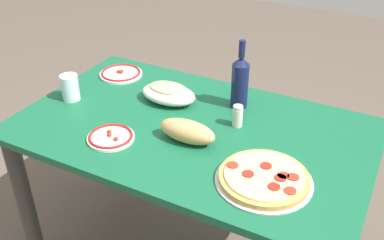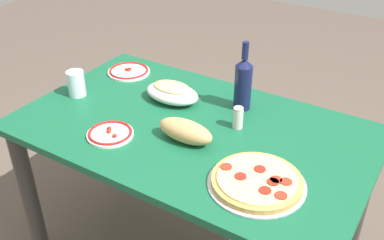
# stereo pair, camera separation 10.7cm
# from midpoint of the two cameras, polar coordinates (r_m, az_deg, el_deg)

# --- Properties ---
(dining_table) EXTENTS (1.35, 0.82, 0.74)m
(dining_table) POSITION_cam_midpoint_polar(r_m,az_deg,el_deg) (1.79, -1.72, -4.28)
(dining_table) COLOR #145938
(dining_table) RESTS_ON ground
(pepperoni_pizza) EXTENTS (0.32, 0.32, 0.03)m
(pepperoni_pizza) POSITION_cam_midpoint_polar(r_m,az_deg,el_deg) (1.45, 7.08, -7.40)
(pepperoni_pizza) COLOR #B7B7BC
(pepperoni_pizza) RESTS_ON dining_table
(baked_pasta_dish) EXTENTS (0.24, 0.15, 0.08)m
(baked_pasta_dish) POSITION_cam_midpoint_polar(r_m,az_deg,el_deg) (1.87, -4.66, 3.44)
(baked_pasta_dish) COLOR white
(baked_pasta_dish) RESTS_ON dining_table
(wine_bottle) EXTENTS (0.07, 0.07, 0.29)m
(wine_bottle) POSITION_cam_midpoint_polar(r_m,az_deg,el_deg) (1.80, 4.44, 4.94)
(wine_bottle) COLOR #141942
(wine_bottle) RESTS_ON dining_table
(water_glass) EXTENTS (0.07, 0.07, 0.11)m
(water_glass) POSITION_cam_midpoint_polar(r_m,az_deg,el_deg) (1.96, -16.80, 3.96)
(water_glass) COLOR silver
(water_glass) RESTS_ON dining_table
(side_plate_near) EXTENTS (0.17, 0.17, 0.02)m
(side_plate_near) POSITION_cam_midpoint_polar(r_m,az_deg,el_deg) (1.68, -12.13, -2.16)
(side_plate_near) COLOR white
(side_plate_near) RESTS_ON dining_table
(side_plate_far) EXTENTS (0.20, 0.20, 0.02)m
(side_plate_far) POSITION_cam_midpoint_polar(r_m,az_deg,el_deg) (2.14, -10.48, 5.84)
(side_plate_far) COLOR white
(side_plate_far) RESTS_ON dining_table
(bread_loaf) EXTENTS (0.22, 0.09, 0.08)m
(bread_loaf) POSITION_cam_midpoint_polar(r_m,az_deg,el_deg) (1.62, -2.51, -1.49)
(bread_loaf) COLOR tan
(bread_loaf) RESTS_ON dining_table
(spice_shaker) EXTENTS (0.04, 0.04, 0.09)m
(spice_shaker) POSITION_cam_midpoint_polar(r_m,az_deg,el_deg) (1.71, 4.05, 0.48)
(spice_shaker) COLOR silver
(spice_shaker) RESTS_ON dining_table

